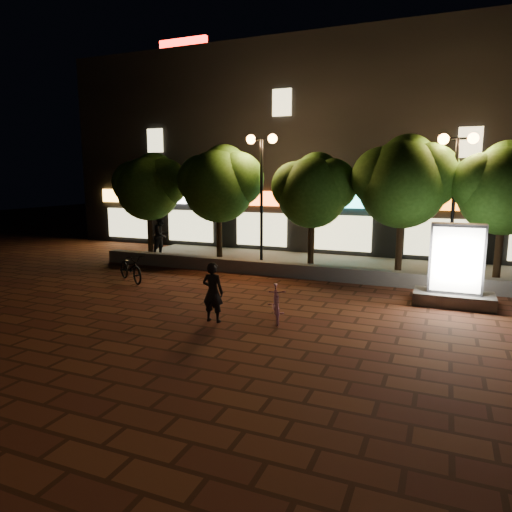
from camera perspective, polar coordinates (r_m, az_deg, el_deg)
The scene contains 16 objects.
ground at distance 13.31m, azimuth -1.68°, elevation -6.00°, with size 80.00×80.00×0.00m, color brown.
retaining_wall at distance 16.88m, azimuth 3.89°, elevation -1.73°, with size 16.00×0.45×0.50m, color slate.
sidewalk at distance 19.26m, azimuth 6.27°, elevation -0.95°, with size 16.00×5.00×0.08m, color slate.
building_block at distance 25.26m, azimuth 10.72°, elevation 12.80°, with size 28.00×8.12×11.30m.
tree_far_left at distance 21.04m, azimuth -13.09°, elevation 8.68°, with size 3.36×2.80×4.63m.
tree_left at distance 19.22m, azimuth -4.47°, elevation 9.27°, with size 3.60×3.00×4.89m.
tree_mid at distance 17.78m, azimuth 7.23°, elevation 8.43°, with size 3.24×2.70×4.50m.
tree_right at distance 17.20m, azimuth 18.07°, elevation 9.15°, with size 3.72×3.10×5.07m.
tree_far_right at distance 17.23m, azimuth 28.78°, elevation 7.77°, with size 3.48×2.90×4.76m.
street_lamp_left at distance 18.18m, azimuth 0.70°, elevation 11.10°, with size 1.26×0.36×5.18m.
street_lamp_right at distance 16.88m, azimuth 23.71°, elevation 9.92°, with size 1.26×0.36×4.98m.
ad_kiosk at distance 14.17m, azimuth 23.65°, elevation -1.92°, with size 2.18×1.09×2.35m.
scooter_pink at distance 11.72m, azimuth 2.54°, elevation -5.92°, with size 0.43×1.51×0.91m, color #C178AA.
rider at distance 11.59m, azimuth -5.42°, elevation -4.51°, with size 0.56×0.37×1.54m, color black.
scooter_parked at distance 16.60m, azimuth -15.38°, elevation -1.42°, with size 0.65×1.87×0.98m, color black.
pedestrian at distance 21.15m, azimuth -11.72°, elevation 2.58°, with size 0.92×0.72×1.90m, color black.
Camera 1 is at (5.26, -11.68, 3.65)m, focal length 32.02 mm.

